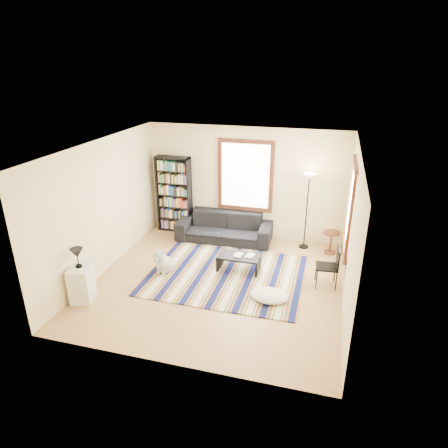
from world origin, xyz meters
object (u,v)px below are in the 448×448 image
(coffee_table, at_px, (239,263))
(side_table, at_px, (331,243))
(white_cabinet, at_px, (82,283))
(bookshelf, at_px, (174,194))
(sofa, at_px, (224,227))
(floor_lamp, at_px, (306,212))
(folding_chair, at_px, (327,267))
(dog, at_px, (165,260))
(floor_cushion, at_px, (270,296))

(coffee_table, height_order, side_table, side_table)
(coffee_table, height_order, white_cabinet, white_cabinet)
(white_cabinet, bearing_deg, bookshelf, 65.83)
(sofa, relative_size, floor_lamp, 1.28)
(sofa, distance_m, white_cabinet, 3.84)
(floor_lamp, xyz_separation_m, folding_chair, (0.58, -1.69, -0.50))
(sofa, distance_m, bookshelf, 1.60)
(side_table, distance_m, folding_chair, 1.55)
(folding_chair, bearing_deg, dog, -179.50)
(white_cabinet, bearing_deg, sofa, 43.50)
(sofa, height_order, side_table, sofa)
(sofa, xyz_separation_m, folding_chair, (2.57, -1.59, 0.08))
(sofa, height_order, coffee_table, sofa)
(bookshelf, distance_m, folding_chair, 4.46)
(sofa, bearing_deg, folding_chair, -34.05)
(white_cabinet, height_order, dog, white_cabinet)
(folding_chair, bearing_deg, floor_cushion, -146.17)
(coffee_table, xyz_separation_m, floor_cushion, (0.84, -0.97, -0.09))
(folding_chair, distance_m, white_cabinet, 4.79)
(floor_cushion, bearing_deg, side_table, 65.96)
(floor_cushion, xyz_separation_m, dog, (-2.35, 0.47, 0.20))
(coffee_table, xyz_separation_m, floor_lamp, (1.26, 1.55, 0.75))
(side_table, relative_size, dog, 0.94)
(bookshelf, height_order, floor_lamp, bookshelf)
(floor_cushion, height_order, white_cabinet, white_cabinet)
(sofa, relative_size, folding_chair, 2.76)
(bookshelf, distance_m, floor_lamp, 3.43)
(sofa, xyz_separation_m, dog, (-0.79, -1.95, -0.06))
(floor_cushion, height_order, side_table, side_table)
(coffee_table, xyz_separation_m, side_table, (1.89, 1.39, 0.09))
(floor_lamp, relative_size, dog, 3.22)
(coffee_table, distance_m, white_cabinet, 3.24)
(side_table, height_order, white_cabinet, white_cabinet)
(floor_cushion, distance_m, side_table, 2.59)
(white_cabinet, bearing_deg, floor_lamp, 24.52)
(floor_cushion, relative_size, folding_chair, 0.86)
(coffee_table, relative_size, white_cabinet, 1.29)
(sofa, height_order, folding_chair, folding_chair)
(bookshelf, bearing_deg, floor_cushion, -41.81)
(bookshelf, relative_size, folding_chair, 2.33)
(floor_cushion, relative_size, floor_lamp, 0.40)
(folding_chair, xyz_separation_m, dog, (-3.36, -0.36, -0.14))
(bookshelf, height_order, dog, bookshelf)
(bookshelf, relative_size, white_cabinet, 2.86)
(folding_chair, bearing_deg, bookshelf, 149.52)
(dog, bearing_deg, white_cabinet, -117.64)
(folding_chair, bearing_deg, sofa, 142.66)
(side_table, height_order, dog, dog)
(bookshelf, bearing_deg, side_table, -4.55)
(sofa, bearing_deg, dog, -114.24)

